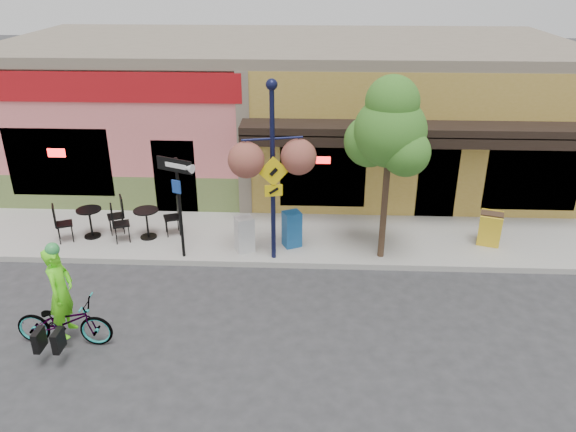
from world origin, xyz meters
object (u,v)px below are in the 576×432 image
at_px(lamp_post, 273,174).
at_px(street_tree, 387,170).
at_px(newspaper_box_grey, 245,234).
at_px(bicycle, 64,322).
at_px(cyclist_rider, 63,303).
at_px(one_way_sign, 180,209).
at_px(building, 287,107).
at_px(newspaper_box_blue, 292,229).

relative_size(lamp_post, street_tree, 0.97).
bearing_deg(newspaper_box_grey, bicycle, -154.50).
relative_size(cyclist_rider, one_way_sign, 0.72).
distance_m(building, one_way_sign, 7.18).
relative_size(bicycle, street_tree, 0.42).
height_order(building, newspaper_box_grey, building).
distance_m(lamp_post, newspaper_box_blue, 1.89).
distance_m(cyclist_rider, one_way_sign, 3.71).
relative_size(cyclist_rider, newspaper_box_grey, 2.02).
bearing_deg(cyclist_rider, newspaper_box_blue, -45.67).
height_order(one_way_sign, newspaper_box_blue, one_way_sign).
bearing_deg(bicycle, street_tree, -60.57).
relative_size(building, one_way_sign, 7.10).
height_order(cyclist_rider, one_way_sign, one_way_sign).
height_order(bicycle, street_tree, street_tree).
distance_m(cyclist_rider, lamp_post, 5.27).
distance_m(cyclist_rider, street_tree, 7.49).
xyz_separation_m(building, lamp_post, (-0.01, -6.73, 0.09)).
bearing_deg(newspaper_box_grey, lamp_post, -47.44).
relative_size(one_way_sign, newspaper_box_grey, 2.81).
relative_size(bicycle, lamp_post, 0.43).
bearing_deg(bicycle, lamp_post, -47.91).
height_order(newspaper_box_blue, newspaper_box_grey, newspaper_box_blue).
xyz_separation_m(bicycle, newspaper_box_grey, (3.08, 3.70, 0.11)).
relative_size(bicycle, newspaper_box_blue, 2.01).
height_order(building, lamp_post, lamp_post).
height_order(cyclist_rider, lamp_post, lamp_post).
distance_m(building, street_tree, 7.06).
xyz_separation_m(cyclist_rider, newspaper_box_blue, (4.20, 4.02, -0.31)).
xyz_separation_m(lamp_post, newspaper_box_grey, (-0.75, 0.31, -1.74)).
relative_size(lamp_post, one_way_sign, 1.71).
distance_m(one_way_sign, street_tree, 4.98).
distance_m(cyclist_rider, newspaper_box_blue, 5.82).
relative_size(lamp_post, newspaper_box_blue, 4.69).
xyz_separation_m(one_way_sign, newspaper_box_blue, (2.65, 0.68, -0.81)).
relative_size(newspaper_box_blue, newspaper_box_grey, 1.02).
bearing_deg(one_way_sign, building, 96.33).
bearing_deg(one_way_sign, street_tree, 27.29).
bearing_deg(one_way_sign, lamp_post, 25.82).
xyz_separation_m(building, newspaper_box_blue, (0.41, -6.09, -1.63)).
relative_size(building, bicycle, 9.67).
distance_m(building, newspaper_box_blue, 6.32).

